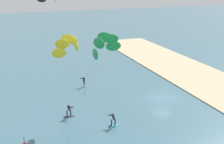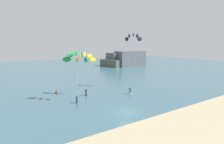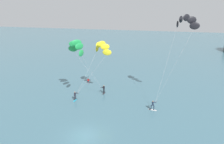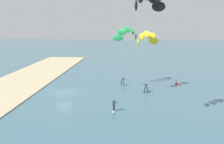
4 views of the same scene
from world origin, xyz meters
The scene contains 4 objects.
ground_plane centered at (0.00, 0.00, 0.00)m, with size 240.00×240.00×0.00m, color #426B7A.
sand_strip centered at (0.00, -10.22, 0.08)m, with size 80.00×11.62×0.16m, color #C6B289.
kitesurfer_nearshore centered at (-4.96, 10.60, 9.29)m, with size 6.23×6.62×10.89m.
kitesurfer_far_out centered at (-1.80, 13.53, 8.75)m, with size 6.27×6.89×10.29m.
Camera 1 is at (-34.39, 20.70, 16.37)m, focal length 47.77 mm.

